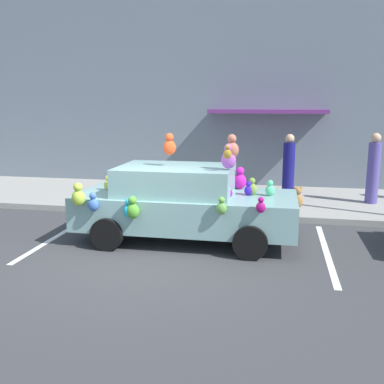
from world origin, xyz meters
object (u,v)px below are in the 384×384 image
at_px(plush_covered_car, 184,202).
at_px(pedestrian_walking_past, 373,170).
at_px(teddy_bear_on_sidewalk, 297,198).
at_px(pedestrian_near_shopfront, 289,167).

xyz_separation_m(plush_covered_car, pedestrian_walking_past, (4.38, 3.71, 0.24)).
height_order(plush_covered_car, teddy_bear_on_sidewalk, plush_covered_car).
distance_m(teddy_bear_on_sidewalk, pedestrian_walking_past, 2.29).
height_order(plush_covered_car, pedestrian_walking_past, plush_covered_car).
bearing_deg(pedestrian_near_shopfront, pedestrian_walking_past, -10.40).
height_order(teddy_bear_on_sidewalk, pedestrian_near_shopfront, pedestrian_near_shopfront).
xyz_separation_m(plush_covered_car, teddy_bear_on_sidewalk, (2.40, 2.75, -0.40)).
xyz_separation_m(teddy_bear_on_sidewalk, pedestrian_near_shopfront, (-0.22, 1.37, 0.59)).
bearing_deg(teddy_bear_on_sidewalk, plush_covered_car, -131.09).
relative_size(teddy_bear_on_sidewalk, pedestrian_near_shopfront, 0.31).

